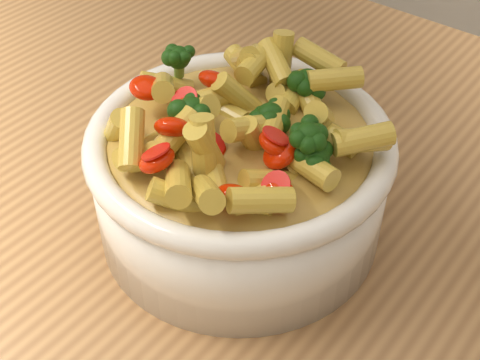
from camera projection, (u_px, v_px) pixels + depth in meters
The scene contains 3 objects.
table at pixel (263, 322), 0.58m from camera, with size 1.20×0.80×0.90m.
serving_bowl at pixel (240, 179), 0.50m from camera, with size 0.22×0.22×0.10m.
pasta_salad at pixel (240, 114), 0.46m from camera, with size 0.18×0.18×0.04m.
Camera 1 is at (0.20, -0.29, 1.28)m, focal length 50.00 mm.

